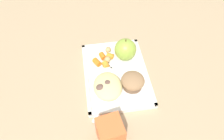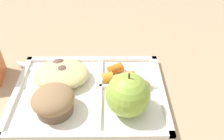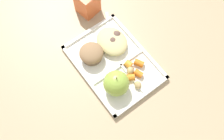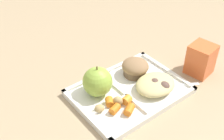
# 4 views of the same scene
# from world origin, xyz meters

# --- Properties ---
(ground) EXTENTS (6.00, 6.00, 0.00)m
(ground) POSITION_xyz_m (0.00, 0.00, 0.00)
(ground) COLOR tan
(lunch_tray) EXTENTS (0.31, 0.23, 0.02)m
(lunch_tray) POSITION_xyz_m (-0.00, -0.00, 0.01)
(lunch_tray) COLOR white
(lunch_tray) RESTS_ON ground
(green_apple) EXTENTS (0.08, 0.08, 0.09)m
(green_apple) POSITION_xyz_m (-0.08, 0.05, 0.05)
(green_apple) COLOR #93B742
(green_apple) RESTS_ON lunch_tray
(bran_muffin) EXTENTS (0.08, 0.08, 0.05)m
(bran_muffin) POSITION_xyz_m (0.06, 0.05, 0.04)
(bran_muffin) COLOR brown
(bran_muffin) RESTS_ON lunch_tray
(carrot_slice_tilted) EXTENTS (0.04, 0.03, 0.02)m
(carrot_slice_tilted) POSITION_xyz_m (-0.06, -0.06, 0.02)
(carrot_slice_tilted) COLOR orange
(carrot_slice_tilted) RESTS_ON lunch_tray
(carrot_slice_small) EXTENTS (0.03, 0.03, 0.02)m
(carrot_slice_small) POSITION_xyz_m (-0.08, -0.01, 0.02)
(carrot_slice_small) COLOR orange
(carrot_slice_small) RESTS_ON lunch_tray
(carrot_slice_near_corner) EXTENTS (0.03, 0.03, 0.02)m
(carrot_slice_near_corner) POSITION_xyz_m (-0.08, -0.04, 0.02)
(carrot_slice_near_corner) COLOR orange
(carrot_slice_near_corner) RESTS_ON lunch_tray
(carrot_slice_edge) EXTENTS (0.03, 0.03, 0.02)m
(carrot_slice_edge) POSITION_xyz_m (-0.04, -0.03, 0.02)
(carrot_slice_edge) COLOR orange
(carrot_slice_edge) RESTS_ON lunch_tray
(potato_chunk_small) EXTENTS (0.04, 0.04, 0.03)m
(potato_chunk_small) POSITION_xyz_m (-0.06, -0.02, 0.02)
(potato_chunk_small) COLOR tan
(potato_chunk_small) RESTS_ON lunch_tray
(potato_chunk_corner) EXTENTS (0.03, 0.03, 0.02)m
(potato_chunk_corner) POSITION_xyz_m (-0.12, -0.01, 0.02)
(potato_chunk_corner) COLOR tan
(potato_chunk_corner) RESTS_ON lunch_tray
(egg_noodle_pile) EXTENTS (0.12, 0.10, 0.04)m
(egg_noodle_pile) POSITION_xyz_m (0.06, -0.04, 0.03)
(egg_noodle_pile) COLOR #D6C684
(egg_noodle_pile) RESTS_ON lunch_tray
(meatball_back) EXTENTS (0.04, 0.04, 0.04)m
(meatball_back) POSITION_xyz_m (0.07, -0.06, 0.03)
(meatball_back) COLOR brown
(meatball_back) RESTS_ON lunch_tray
(meatball_side) EXTENTS (0.03, 0.03, 0.03)m
(meatball_side) POSITION_xyz_m (0.07, -0.05, 0.03)
(meatball_side) COLOR #755B4C
(meatball_side) RESTS_ON lunch_tray
(meatball_center) EXTENTS (0.04, 0.04, 0.04)m
(meatball_center) POSITION_xyz_m (0.06, -0.04, 0.03)
(meatball_center) COLOR brown
(meatball_center) RESTS_ON lunch_tray
(plastic_fork) EXTENTS (0.14, 0.09, 0.00)m
(plastic_fork) POSITION_xyz_m (0.11, -0.06, 0.01)
(plastic_fork) COLOR white
(plastic_fork) RESTS_ON lunch_tray
(milk_carton) EXTENTS (0.08, 0.08, 0.10)m
(milk_carton) POSITION_xyz_m (0.24, -0.06, 0.05)
(milk_carton) COLOR orange
(milk_carton) RESTS_ON ground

